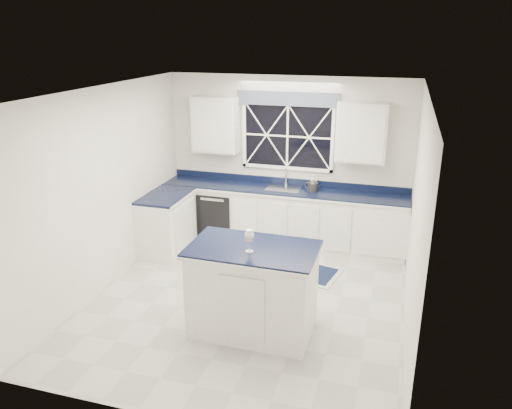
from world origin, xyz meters
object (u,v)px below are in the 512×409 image
(faucet, at_px, (286,176))
(soap_bottle, at_px, (313,181))
(kettle, at_px, (313,186))
(dishwasher, at_px, (220,213))
(wine_glass, at_px, (249,237))
(island, at_px, (253,289))

(faucet, distance_m, soap_bottle, 0.46)
(faucet, xyz_separation_m, soap_bottle, (0.46, 0.01, -0.05))
(kettle, relative_size, soap_bottle, 1.24)
(dishwasher, xyz_separation_m, soap_bottle, (1.56, 0.20, 0.64))
(dishwasher, relative_size, faucet, 2.72)
(wine_glass, bearing_deg, faucet, 95.23)
(kettle, height_order, wine_glass, wine_glass)
(wine_glass, bearing_deg, kettle, 85.60)
(faucet, bearing_deg, soap_bottle, 0.97)
(kettle, bearing_deg, dishwasher, -162.25)
(faucet, distance_m, island, 2.86)
(faucet, height_order, kettle, faucet)
(island, bearing_deg, kettle, 86.18)
(kettle, relative_size, wine_glass, 1.06)
(dishwasher, bearing_deg, soap_bottle, 7.40)
(faucet, bearing_deg, kettle, -20.31)
(dishwasher, distance_m, kettle, 1.70)
(faucet, height_order, wine_glass, wine_glass)
(island, xyz_separation_m, kettle, (0.21, 2.62, 0.49))
(dishwasher, xyz_separation_m, wine_glass, (1.37, -2.73, 0.84))
(dishwasher, bearing_deg, wine_glass, -63.37)
(soap_bottle, bearing_deg, faucet, -179.03)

